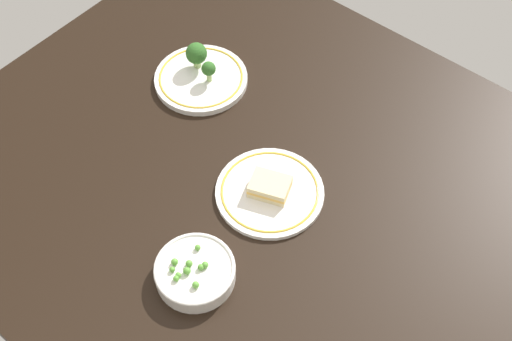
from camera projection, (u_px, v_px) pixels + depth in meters
The scene contains 4 objects.
dining_table at pixel (256, 181), 146.30cm from camera, with size 135.68×114.22×4.00cm, color black.
plate_broccoli at pixel (201, 75), 160.08cm from camera, with size 22.06×22.06×8.22cm.
bowl_peas at pixel (195, 272), 128.70cm from camera, with size 15.56×15.56×5.01cm.
plate_sandwich at pixel (270, 191), 141.15cm from camera, with size 22.80×22.80×4.26cm.
Camera 1 is at (53.98, -65.38, 121.25)cm, focal length 47.60 mm.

